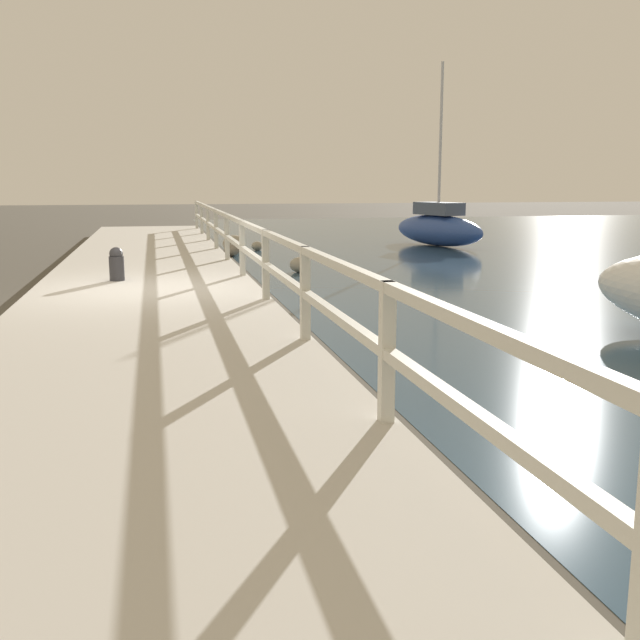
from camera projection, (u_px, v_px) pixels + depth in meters
name	position (u px, v px, depth m)	size (l,w,h in m)	color
ground_plane	(148.00, 309.00, 12.16)	(120.00, 120.00, 0.00)	#4C473D
dock_walkway	(147.00, 299.00, 12.13)	(3.66, 36.00, 0.34)	beige
railing	(252.00, 244.00, 12.34)	(0.10, 32.50, 1.02)	silver
boulder_far_strip	(232.00, 250.00, 20.85)	(0.45, 0.41, 0.34)	slate
boulder_mid_strip	(234.00, 244.00, 22.10)	(0.67, 0.61, 0.50)	gray
boulder_upstream	(300.00, 265.00, 17.11)	(0.47, 0.42, 0.35)	gray
boulder_near_dock	(257.00, 246.00, 22.67)	(0.36, 0.33, 0.27)	gray
mooring_bollard	(117.00, 264.00, 13.07)	(0.26, 0.26, 0.59)	#333338
sailboat_blue	(438.00, 227.00, 24.21)	(2.16, 4.54, 5.73)	#2D4C9E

